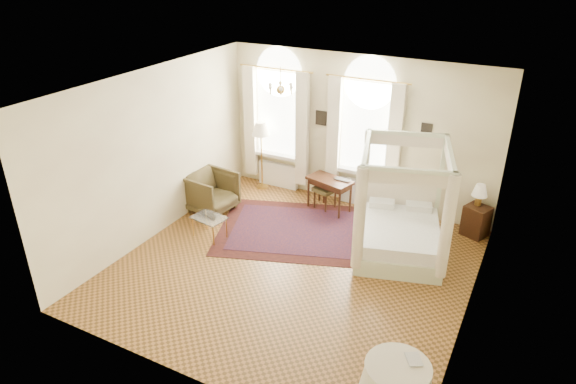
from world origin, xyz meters
name	(u,v)px	position (x,y,z in m)	size (l,w,h in m)	color
ground	(294,267)	(0.00, 0.00, 0.00)	(6.00, 6.00, 0.00)	#935D2A
room_walls	(294,167)	(0.00, 0.00, 1.98)	(6.00, 6.00, 6.00)	#FFF7C2
window_left	(277,128)	(-1.90, 2.87, 1.49)	(1.62, 0.27, 3.29)	white
window_right	(364,143)	(0.20, 2.87, 1.49)	(1.62, 0.27, 3.29)	white
chandelier	(281,88)	(-0.90, 1.20, 2.91)	(0.51, 0.45, 0.50)	gold
wall_pictures	(362,122)	(0.09, 2.97, 1.89)	(2.54, 0.03, 0.39)	black
canopy_bed	(399,230)	(1.52, 1.34, 0.48)	(2.05, 2.29, 2.11)	beige
nightstand	(476,221)	(2.70, 2.70, 0.32)	(0.44, 0.40, 0.64)	#3A1A0F
nightstand_lamp	(480,192)	(2.67, 2.78, 0.93)	(0.30, 0.30, 0.44)	gold
writing_desk	(330,184)	(-0.34, 2.36, 0.63)	(1.07, 0.74, 0.73)	#3A1A0F
laptop	(343,179)	(-0.08, 2.48, 0.75)	(0.36, 0.23, 0.03)	black
stool	(325,191)	(-0.45, 2.39, 0.41)	(0.54, 0.54, 0.50)	#48401F
armchair	(211,192)	(-2.60, 1.15, 0.43)	(0.93, 0.95, 0.87)	#42361C
coffee_table	(209,219)	(-1.96, 0.17, 0.40)	(0.72, 0.56, 0.44)	silver
floor_lamp	(261,132)	(-2.22, 2.67, 1.40)	(0.42, 0.42, 1.64)	gold
oriental_rug	(303,230)	(-0.43, 1.25, 0.01)	(3.99, 3.41, 0.01)	#42160F
book	(407,360)	(2.61, -2.06, 0.69)	(0.18, 0.24, 0.02)	black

